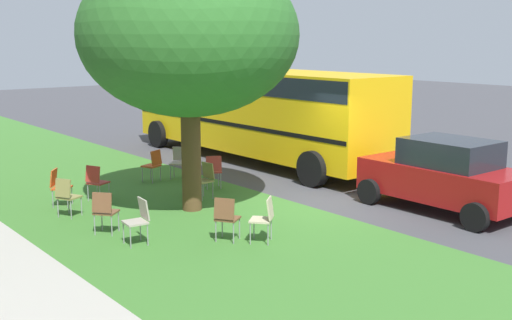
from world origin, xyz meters
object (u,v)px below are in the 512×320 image
Objects in this scene: chair_9 at (265,216)px; chair_10 at (226,216)px; chair_3 at (205,178)px; chair_5 at (179,160)px; chair_6 at (105,209)px; school_bus at (255,105)px; chair_8 at (153,163)px; chair_2 at (139,218)px; chair_1 at (213,169)px; chair_4 at (96,180)px; street_tree at (189,36)px; chair_0 at (59,185)px; chair_7 at (67,194)px; parked_car at (445,174)px.

chair_9 is 0.73m from chair_10.
chair_3 and chair_5 have the same top height.
school_bus reaches higher than chair_6.
chair_3 is at bearing -178.25° from chair_8.
chair_2 is at bearing 56.36° from chair_10.
chair_1 is 3.01m from chair_4.
chair_5 and chair_10 have the same top height.
school_bus is (0.92, -3.45, 1.24)m from chair_5.
chair_8 is 5.65m from chair_10.
street_tree is 0.55× the size of school_bus.
chair_4 is at bearing 57.35° from chair_3.
chair_1 is 1.00× the size of chair_2.
chair_3 and chair_4 have the same top height.
chair_4 is at bearing -96.18° from chair_0.
chair_8 is at bearing -73.62° from chair_0.
school_bus is (3.94, -4.99, -2.14)m from street_tree.
chair_2 is 1.00× the size of chair_6.
chair_5 is 0.79m from chair_8.
chair_10 is 0.08× the size of school_bus.
chair_1 is 1.00× the size of chair_7.
parked_car is at bearing 175.51° from school_bus.
parked_car is (-4.32, -3.57, 0.32)m from chair_3.
chair_3 and chair_8 have the same top height.
chair_5 is at bearing -27.04° from street_tree.
chair_4 is at bearing 76.83° from chair_1.
chair_1 is at bearing 126.61° from school_bus.
chair_4 is 2.33m from chair_8.
chair_0 is 5.44m from chair_9.
parked_car is at bearing -108.36° from chair_2.
chair_8 is 1.00× the size of chair_9.
chair_6 is at bearing 138.71° from chair_8.
chair_5 is at bearing -39.42° from chair_2.
chair_2 is at bearing 147.40° from chair_8.
chair_1 and chair_9 have the same top height.
chair_0 is at bearing 103.65° from school_bus.
chair_6 is 7.47m from parked_car.
chair_7 is at bearing 55.10° from parked_car.
street_tree is at bearing -17.89° from chair_10.
chair_10 is (0.49, 0.55, 0.00)m from chair_9.
chair_7 is 3.93m from chair_10.
chair_1 is 0.08× the size of school_bus.
chair_2 is 0.08× the size of school_bus.
chair_10 is (-0.92, -1.38, 0.00)m from chair_2.
school_bus is (5.41, -7.14, 1.24)m from chair_2.
parked_car is at bearing -131.22° from chair_0.
chair_5 is (2.34, -0.72, 0.00)m from chair_3.
chair_7 is (0.47, 3.30, 0.00)m from chair_3.
street_tree is at bearing 166.22° from chair_8.
street_tree is 6.47× the size of chair_1.
chair_7 is at bearing 120.60° from chair_8.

